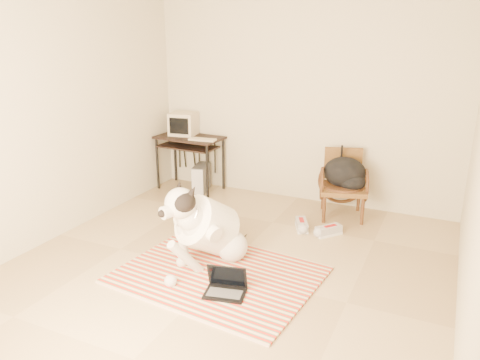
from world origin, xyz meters
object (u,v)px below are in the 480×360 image
Objects in this scene: computer_desk at (189,144)px; crt_monitor at (183,124)px; pc_tower at (201,178)px; backpack at (346,174)px; rattan_chair at (343,184)px; laptop at (226,286)px; dog at (207,228)px.

computer_desk is 2.37× the size of crt_monitor.
backpack reaches higher than pc_tower.
rattan_chair is (1.99, -0.06, 0.22)m from pc_tower.
computer_desk is (-1.70, 2.27, 0.57)m from laptop.
crt_monitor is at bearing 175.52° from backpack.
crt_monitor reaches higher than rattan_chair.
rattan_chair is at bearing 63.04° from dog.
pc_tower is (-1.52, 2.26, 0.11)m from laptop.
dog is 3.14× the size of crt_monitor.
rattan_chair is 1.55× the size of backpack.
computer_desk is 1.17× the size of rattan_chair.
dog reaches higher than computer_desk.
pc_tower is at bearing -16.38° from crt_monitor.
crt_monitor reaches higher than pc_tower.
computer_desk is 1.81× the size of backpack.
crt_monitor is (-0.13, 0.09, 0.26)m from computer_desk.
rattan_chair is (0.47, 2.20, 0.32)m from laptop.
dog is 1.33× the size of computer_desk.
rattan_chair reaches higher than computer_desk.
laptop is at bearing -102.95° from backpack.
rattan_chair is at bearing 78.06° from laptop.
computer_desk is at bearing -32.65° from crt_monitor.
dog reaches higher than rattan_chair.
dog is 0.68m from laptop.
dog is at bearing -54.83° from computer_desk.
crt_monitor is at bearing 176.20° from rattan_chair.
dog is at bearing 133.18° from laptop.
dog is 1.96m from rattan_chair.
rattan_chair is at bearing -1.78° from computer_desk.
dog is 1.96m from backpack.
rattan_chair is at bearing -3.80° from crt_monitor.
laptop is at bearing -56.06° from pc_tower.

